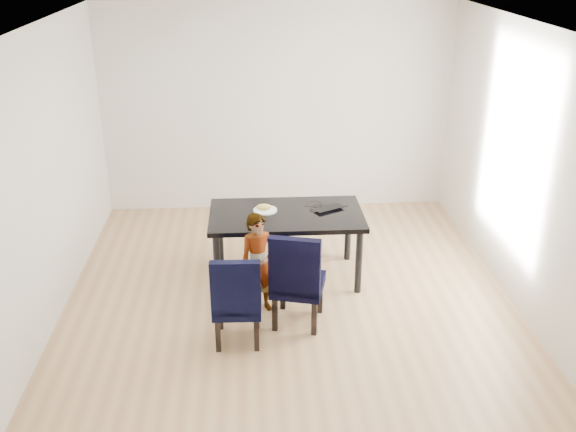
{
  "coord_description": "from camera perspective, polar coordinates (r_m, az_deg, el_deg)",
  "views": [
    {
      "loc": [
        -0.36,
        -5.61,
        3.41
      ],
      "look_at": [
        0.0,
        0.2,
        0.85
      ],
      "focal_mm": 40.0,
      "sensor_mm": 36.0,
      "label": 1
    }
  ],
  "objects": [
    {
      "name": "sandwich",
      "position": [
        6.73,
        -2.18,
        0.84
      ],
      "size": [
        0.16,
        0.09,
        0.06
      ],
      "primitive_type": "ellipsoid",
      "rotation": [
        0.0,
        0.0,
        -0.16
      ],
      "color": "gold",
      "rests_on": "plate"
    },
    {
      "name": "wall_left",
      "position": [
        6.27,
        -20.94,
        2.93
      ],
      "size": [
        0.01,
        5.0,
        2.7
      ],
      "primitive_type": "cube",
      "color": "white",
      "rests_on": "ground"
    },
    {
      "name": "chair_right",
      "position": [
        6.01,
        0.91,
        -5.4
      ],
      "size": [
        0.57,
        0.58,
        0.97
      ],
      "primitive_type": "cube",
      "rotation": [
        0.0,
        0.0,
        -0.25
      ],
      "color": "black",
      "rests_on": "floor"
    },
    {
      "name": "cable_tangle",
      "position": [
        6.77,
        2.63,
        0.61
      ],
      "size": [
        0.2,
        0.2,
        0.01
      ],
      "primitive_type": "torus",
      "rotation": [
        0.0,
        0.0,
        -0.31
      ],
      "color": "black",
      "rests_on": "dining_table"
    },
    {
      "name": "child",
      "position": [
        6.18,
        -2.64,
        -4.24
      ],
      "size": [
        0.44,
        0.36,
        1.02
      ],
      "primitive_type": "imported",
      "rotation": [
        0.0,
        0.0,
        0.37
      ],
      "color": "red",
      "rests_on": "floor"
    },
    {
      "name": "dining_table",
      "position": [
        6.83,
        -0.16,
        -2.64
      ],
      "size": [
        1.6,
        0.9,
        0.75
      ],
      "primitive_type": "cube",
      "color": "black",
      "rests_on": "floor"
    },
    {
      "name": "ceiling",
      "position": [
        5.67,
        0.13,
        16.58
      ],
      "size": [
        4.5,
        5.0,
        0.01
      ],
      "primitive_type": "cube",
      "color": "white",
      "rests_on": "wall_back"
    },
    {
      "name": "plate",
      "position": [
        6.74,
        -2.05,
        0.53
      ],
      "size": [
        0.28,
        0.28,
        0.01
      ],
      "primitive_type": "cylinder",
      "rotation": [
        0.0,
        0.0,
        0.13
      ],
      "color": "white",
      "rests_on": "dining_table"
    },
    {
      "name": "wall_right",
      "position": [
        6.53,
        20.33,
        3.81
      ],
      "size": [
        0.01,
        5.0,
        2.7
      ],
      "primitive_type": "cube",
      "color": "white",
      "rests_on": "ground"
    },
    {
      "name": "wall_front",
      "position": [
        3.75,
        2.6,
        -9.66
      ],
      "size": [
        4.5,
        0.01,
        2.7
      ],
      "primitive_type": "cube",
      "color": "silver",
      "rests_on": "ground"
    },
    {
      "name": "laptop",
      "position": [
        6.81,
        3.43,
        0.8
      ],
      "size": [
        0.38,
        0.33,
        0.03
      ],
      "primitive_type": "imported",
      "rotation": [
        0.0,
        0.0,
        3.63
      ],
      "color": "black",
      "rests_on": "dining_table"
    },
    {
      "name": "wall_back",
      "position": [
        8.38,
        -0.99,
        9.5
      ],
      "size": [
        4.5,
        0.01,
        2.7
      ],
      "primitive_type": "cube",
      "color": "silver",
      "rests_on": "ground"
    },
    {
      "name": "chair_left",
      "position": [
        5.78,
        -4.55,
        -7.17
      ],
      "size": [
        0.44,
        0.46,
        0.9
      ],
      "primitive_type": "cube",
      "rotation": [
        0.0,
        0.0,
        -0.03
      ],
      "color": "black",
      "rests_on": "floor"
    },
    {
      "name": "floor",
      "position": [
        6.58,
        0.11,
        -7.54
      ],
      "size": [
        4.5,
        5.0,
        0.01
      ],
      "primitive_type": "cube",
      "color": "tan",
      "rests_on": "ground"
    }
  ]
}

